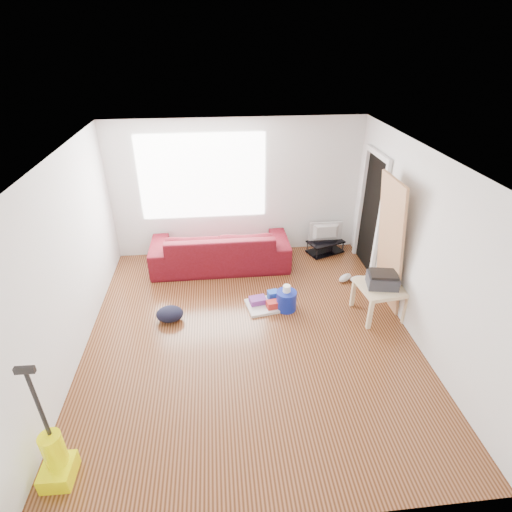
{
  "coord_description": "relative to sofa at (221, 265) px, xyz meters",
  "views": [
    {
      "loc": [
        -0.37,
        -4.34,
        3.75
      ],
      "look_at": [
        0.15,
        0.6,
        0.93
      ],
      "focal_mm": 28.0,
      "sensor_mm": 36.0,
      "label": 1
    }
  ],
  "objects": [
    {
      "name": "room",
      "position": [
        0.42,
        -1.8,
        1.25
      ],
      "size": [
        4.51,
        5.01,
        2.51
      ],
      "color": "#41200E",
      "rests_on": "ground"
    },
    {
      "name": "sofa",
      "position": [
        0.0,
        0.0,
        0.0
      ],
      "size": [
        2.43,
        0.95,
        0.71
      ],
      "primitive_type": "imported",
      "rotation": [
        0.0,
        0.0,
        3.14
      ],
      "color": "#4D080E",
      "rests_on": "ground"
    },
    {
      "name": "tv_stand",
      "position": [
        2.0,
        0.27,
        0.13
      ],
      "size": [
        0.75,
        0.59,
        0.25
      ],
      "rotation": [
        0.0,
        0.0,
        0.37
      ],
      "color": "black",
      "rests_on": "ground"
    },
    {
      "name": "tv",
      "position": [
        2.0,
        0.27,
        0.43
      ],
      "size": [
        0.63,
        0.08,
        0.36
      ],
      "primitive_type": "imported",
      "rotation": [
        0.0,
        0.0,
        3.14
      ],
      "color": "black",
      "rests_on": "tv_stand"
    },
    {
      "name": "side_table",
      "position": [
        2.3,
        -1.67,
        0.42
      ],
      "size": [
        0.68,
        0.68,
        0.5
      ],
      "rotation": [
        0.0,
        0.0,
        0.12
      ],
      "color": "tan",
      "rests_on": "ground"
    },
    {
      "name": "printer",
      "position": [
        2.3,
        -1.67,
        0.61
      ],
      "size": [
        0.48,
        0.4,
        0.22
      ],
      "rotation": [
        0.0,
        0.0,
        -0.19
      ],
      "color": "#2C2C34",
      "rests_on": "side_table"
    },
    {
      "name": "bucket",
      "position": [
        0.96,
        -1.41,
        0.0
      ],
      "size": [
        0.38,
        0.38,
        0.31
      ],
      "primitive_type": "cylinder",
      "rotation": [
        0.0,
        0.0,
        -0.29
      ],
      "color": "navy",
      "rests_on": "ground"
    },
    {
      "name": "toilet_paper",
      "position": [
        0.96,
        -1.4,
        0.21
      ],
      "size": [
        0.11,
        0.11,
        0.1
      ],
      "primitive_type": "cylinder",
      "color": "white",
      "rests_on": "bucket"
    },
    {
      "name": "cleaning_tray",
      "position": [
        0.66,
        -1.31,
        0.06
      ],
      "size": [
        0.63,
        0.54,
        0.2
      ],
      "rotation": [
        0.0,
        0.0,
        0.18
      ],
      "color": "silver",
      "rests_on": "ground"
    },
    {
      "name": "backpack",
      "position": [
        -0.79,
        -1.5,
        0.0
      ],
      "size": [
        0.4,
        0.33,
        0.22
      ],
      "primitive_type": "ellipsoid",
      "rotation": [
        0.0,
        0.0,
        0.02
      ],
      "color": "black",
      "rests_on": "ground"
    },
    {
      "name": "sneakers",
      "position": [
        2.2,
        -0.77,
        0.06
      ],
      "size": [
        0.52,
        0.27,
        0.12
      ],
      "rotation": [
        0.0,
        0.0,
        0.17
      ],
      "color": "silver",
      "rests_on": "ground"
    },
    {
      "name": "vacuum",
      "position": [
        -1.65,
        -3.8,
        0.25
      ],
      "size": [
        0.29,
        0.33,
        1.37
      ],
      "rotation": [
        0.0,
        0.0,
        -0.02
      ],
      "color": "#FDFF00",
      "rests_on": "ground"
    },
    {
      "name": "door_panel",
      "position": [
        2.48,
        -1.35,
        0.0
      ],
      "size": [
        0.25,
        0.81,
        2.02
      ],
      "primitive_type": "cube",
      "rotation": [
        0.0,
        -0.1,
        0.0
      ],
      "color": "#B97C52",
      "rests_on": "ground"
    }
  ]
}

